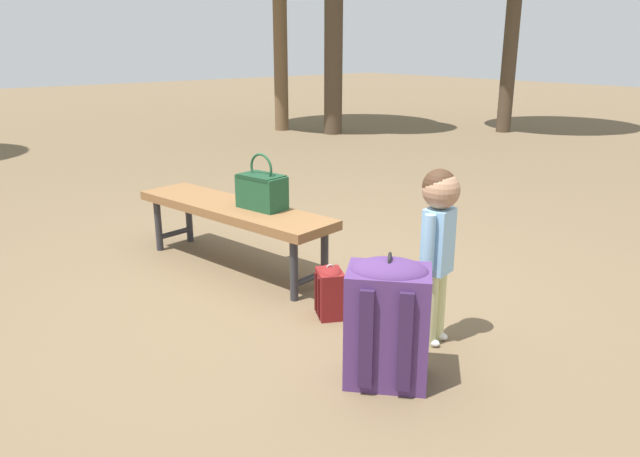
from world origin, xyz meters
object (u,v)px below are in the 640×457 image
object	(u,v)px
child_standing	(438,230)
backpack_small	(330,290)
park_bench	(233,213)
backpack_large	(388,318)
handbag	(262,190)

from	to	relation	value
child_standing	backpack_small	world-z (taller)	child_standing
park_bench	backpack_large	bearing A→B (deg)	-8.28
handbag	park_bench	bearing A→B (deg)	-154.16
backpack_small	backpack_large	bearing A→B (deg)	-19.77
park_bench	child_standing	bearing A→B (deg)	7.38
park_bench	backpack_large	size ratio (longest dim) A/B	2.62
backpack_small	handbag	bearing A→B (deg)	172.93
handbag	child_standing	bearing A→B (deg)	4.43
handbag	child_standing	world-z (taller)	child_standing
park_bench	handbag	world-z (taller)	handbag
park_bench	handbag	xyz separation A→B (m)	(0.20, 0.10, 0.18)
park_bench	backpack_large	distance (m)	1.72
park_bench	backpack_small	size ratio (longest dim) A/B	5.22
handbag	backpack_large	distance (m)	1.56
handbag	backpack_small	world-z (taller)	handbag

